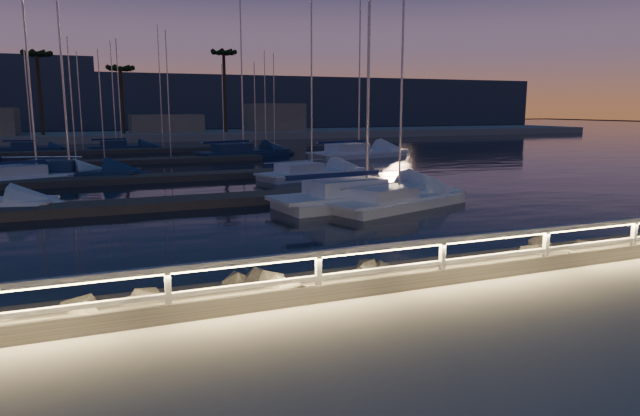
{
  "coord_description": "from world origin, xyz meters",
  "views": [
    {
      "loc": [
        -3.26,
        -10.38,
        3.92
      ],
      "look_at": [
        2.69,
        4.0,
        1.17
      ],
      "focal_mm": 32.0,
      "sensor_mm": 36.0,
      "label": 1
    }
  ],
  "objects_px": {
    "sailboat_c": "(362,195)",
    "sailboat_g": "(34,176)",
    "sailboat_j": "(66,173)",
    "sailboat_d": "(396,199)",
    "sailboat_m": "(30,148)",
    "sailboat_l": "(356,152)",
    "sailboat_h": "(309,172)",
    "guard_rail": "(268,270)",
    "sailboat_k": "(241,152)",
    "sailboat_n": "(120,147)"
  },
  "relations": [
    {
      "from": "sailboat_c",
      "to": "sailboat_l",
      "type": "relative_size",
      "value": 0.95
    },
    {
      "from": "sailboat_h",
      "to": "sailboat_j",
      "type": "height_order",
      "value": "sailboat_j"
    },
    {
      "from": "sailboat_g",
      "to": "sailboat_m",
      "type": "distance_m",
      "value": 27.12
    },
    {
      "from": "guard_rail",
      "to": "sailboat_h",
      "type": "distance_m",
      "value": 25.72
    },
    {
      "from": "sailboat_h",
      "to": "sailboat_j",
      "type": "bearing_deg",
      "value": 143.19
    },
    {
      "from": "sailboat_l",
      "to": "sailboat_k",
      "type": "bearing_deg",
      "value": 142.91
    },
    {
      "from": "sailboat_n",
      "to": "sailboat_c",
      "type": "bearing_deg",
      "value": -85.58
    },
    {
      "from": "sailboat_h",
      "to": "sailboat_c",
      "type": "bearing_deg",
      "value": -114.69
    },
    {
      "from": "guard_rail",
      "to": "sailboat_c",
      "type": "height_order",
      "value": "sailboat_c"
    },
    {
      "from": "guard_rail",
      "to": "sailboat_c",
      "type": "xyz_separation_m",
      "value": [
        8.69,
        13.18,
        -0.9
      ]
    },
    {
      "from": "sailboat_c",
      "to": "sailboat_k",
      "type": "height_order",
      "value": "sailboat_c"
    },
    {
      "from": "sailboat_g",
      "to": "sailboat_l",
      "type": "distance_m",
      "value": 27.29
    },
    {
      "from": "sailboat_g",
      "to": "sailboat_l",
      "type": "xyz_separation_m",
      "value": [
        25.92,
        8.54,
        0.04
      ]
    },
    {
      "from": "guard_rail",
      "to": "sailboat_m",
      "type": "distance_m",
      "value": 55.64
    },
    {
      "from": "sailboat_g",
      "to": "sailboat_n",
      "type": "relative_size",
      "value": 1.15
    },
    {
      "from": "sailboat_g",
      "to": "sailboat_m",
      "type": "relative_size",
      "value": 1.31
    },
    {
      "from": "sailboat_j",
      "to": "sailboat_k",
      "type": "bearing_deg",
      "value": 56.41
    },
    {
      "from": "sailboat_h",
      "to": "sailboat_l",
      "type": "distance_m",
      "value": 16.12
    },
    {
      "from": "guard_rail",
      "to": "sailboat_n",
      "type": "bearing_deg",
      "value": 89.58
    },
    {
      "from": "guard_rail",
      "to": "sailboat_m",
      "type": "bearing_deg",
      "value": 98.52
    },
    {
      "from": "sailboat_d",
      "to": "sailboat_g",
      "type": "bearing_deg",
      "value": 115.55
    },
    {
      "from": "sailboat_j",
      "to": "sailboat_n",
      "type": "distance_m",
      "value": 25.32
    },
    {
      "from": "sailboat_k",
      "to": "sailboat_j",
      "type": "bearing_deg",
      "value": -155.29
    },
    {
      "from": "sailboat_g",
      "to": "sailboat_m",
      "type": "bearing_deg",
      "value": 77.41
    },
    {
      "from": "sailboat_l",
      "to": "sailboat_m",
      "type": "xyz_separation_m",
      "value": [
        -28.05,
        18.5,
        -0.07
      ]
    },
    {
      "from": "sailboat_c",
      "to": "sailboat_j",
      "type": "xyz_separation_m",
      "value": [
        -13.01,
        15.68,
        -0.01
      ]
    },
    {
      "from": "sailboat_j",
      "to": "sailboat_l",
      "type": "bearing_deg",
      "value": 34.1
    },
    {
      "from": "sailboat_h",
      "to": "sailboat_m",
      "type": "relative_size",
      "value": 1.26
    },
    {
      "from": "guard_rail",
      "to": "sailboat_n",
      "type": "xyz_separation_m",
      "value": [
        0.4,
        53.74,
        -0.97
      ]
    },
    {
      "from": "sailboat_d",
      "to": "sailboat_m",
      "type": "bearing_deg",
      "value": 93.52
    },
    {
      "from": "guard_rail",
      "to": "sailboat_c",
      "type": "relative_size",
      "value": 2.78
    },
    {
      "from": "sailboat_c",
      "to": "sailboat_n",
      "type": "height_order",
      "value": "sailboat_c"
    },
    {
      "from": "sailboat_n",
      "to": "sailboat_j",
      "type": "bearing_deg",
      "value": -107.88
    },
    {
      "from": "sailboat_d",
      "to": "sailboat_j",
      "type": "bearing_deg",
      "value": 110.6
    },
    {
      "from": "sailboat_j",
      "to": "sailboat_d",
      "type": "bearing_deg",
      "value": -33.71
    },
    {
      "from": "guard_rail",
      "to": "sailboat_l",
      "type": "bearing_deg",
      "value": 61.53
    },
    {
      "from": "sailboat_d",
      "to": "sailboat_j",
      "type": "xyz_separation_m",
      "value": [
        -14.1,
        16.94,
        0.07
      ]
    },
    {
      "from": "guard_rail",
      "to": "sailboat_j",
      "type": "xyz_separation_m",
      "value": [
        -4.32,
        28.87,
        -0.91
      ]
    },
    {
      "from": "sailboat_m",
      "to": "sailboat_l",
      "type": "bearing_deg",
      "value": -28.85
    },
    {
      "from": "sailboat_h",
      "to": "sailboat_n",
      "type": "distance_m",
      "value": 31.65
    },
    {
      "from": "sailboat_d",
      "to": "sailboat_m",
      "type": "distance_m",
      "value": 46.7
    },
    {
      "from": "sailboat_c",
      "to": "sailboat_h",
      "type": "xyz_separation_m",
      "value": [
        1.44,
        10.44,
        -0.08
      ]
    },
    {
      "from": "sailboat_n",
      "to": "sailboat_g",
      "type": "bearing_deg",
      "value": -111.32
    },
    {
      "from": "sailboat_g",
      "to": "sailboat_h",
      "type": "xyz_separation_m",
      "value": [
        16.24,
        -4.36,
        -0.03
      ]
    },
    {
      "from": "sailboat_k",
      "to": "sailboat_l",
      "type": "height_order",
      "value": "sailboat_l"
    },
    {
      "from": "sailboat_h",
      "to": "sailboat_l",
      "type": "height_order",
      "value": "sailboat_l"
    },
    {
      "from": "guard_rail",
      "to": "sailboat_c",
      "type": "bearing_deg",
      "value": 56.62
    },
    {
      "from": "sailboat_c",
      "to": "sailboat_g",
      "type": "distance_m",
      "value": 20.93
    },
    {
      "from": "sailboat_c",
      "to": "sailboat_h",
      "type": "distance_m",
      "value": 10.53
    },
    {
      "from": "sailboat_j",
      "to": "sailboat_k",
      "type": "distance_m",
      "value": 18.93
    }
  ]
}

